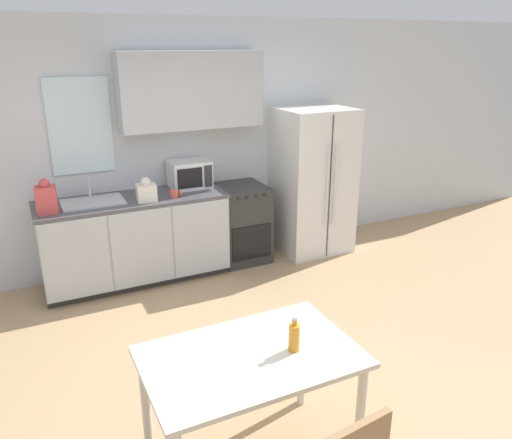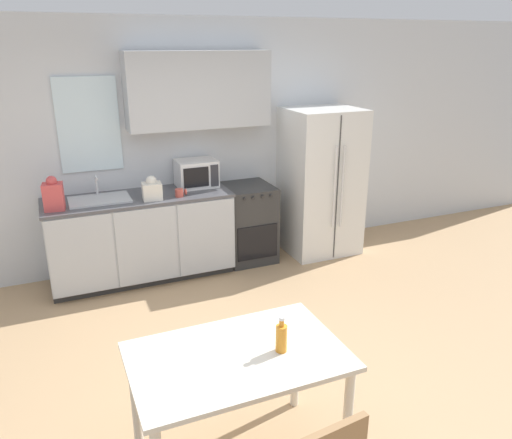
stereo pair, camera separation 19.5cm
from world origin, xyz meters
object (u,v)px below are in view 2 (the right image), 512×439
at_px(refrigerator, 321,182).
at_px(microwave, 196,173).
at_px(oven_range, 247,223).
at_px(drink_bottle, 281,337).
at_px(dining_table, 238,371).
at_px(coffee_mug, 180,193).

height_order(refrigerator, microwave, refrigerator).
height_order(oven_range, drink_bottle, drink_bottle).
bearing_deg(dining_table, drink_bottle, -15.09).
bearing_deg(microwave, drink_bottle, -97.60).
bearing_deg(oven_range, dining_table, -113.08).
xyz_separation_m(refrigerator, microwave, (-1.48, 0.17, 0.21)).
height_order(oven_range, microwave, microwave).
bearing_deg(coffee_mug, dining_table, -98.02).
height_order(refrigerator, dining_table, refrigerator).
xyz_separation_m(oven_range, dining_table, (-1.20, -2.83, 0.22)).
distance_m(oven_range, microwave, 0.85).
relative_size(oven_range, microwave, 2.08).
bearing_deg(dining_table, oven_range, 66.92).
distance_m(microwave, dining_table, 3.02).
relative_size(dining_table, drink_bottle, 5.49).
bearing_deg(drink_bottle, oven_range, 71.59).
height_order(coffee_mug, drink_bottle, coffee_mug).
bearing_deg(coffee_mug, microwave, 48.70).
xyz_separation_m(oven_range, drink_bottle, (-0.96, -2.89, 0.42)).
xyz_separation_m(refrigerator, dining_table, (-2.12, -2.76, -0.20)).
xyz_separation_m(microwave, dining_table, (-0.64, -2.93, -0.41)).
relative_size(refrigerator, drink_bottle, 7.81).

